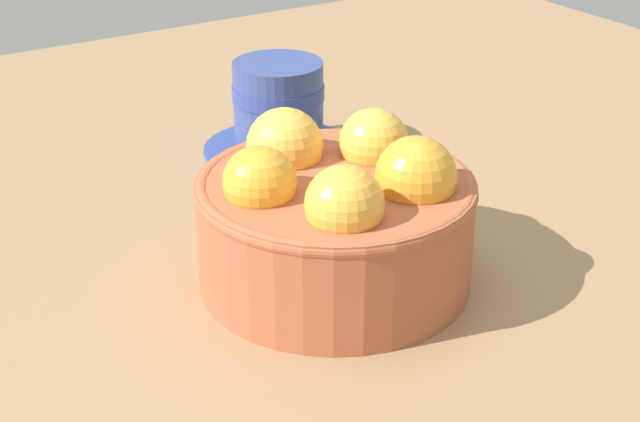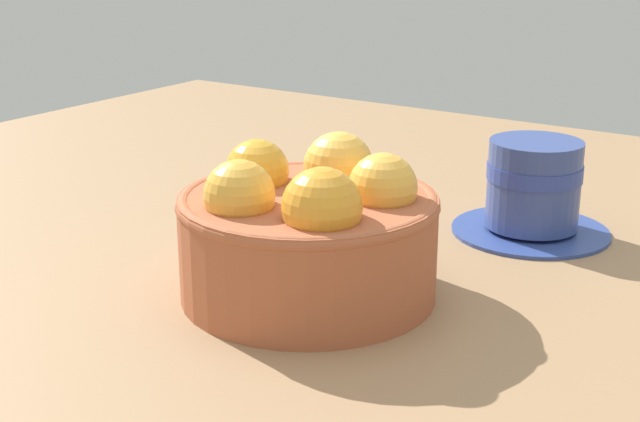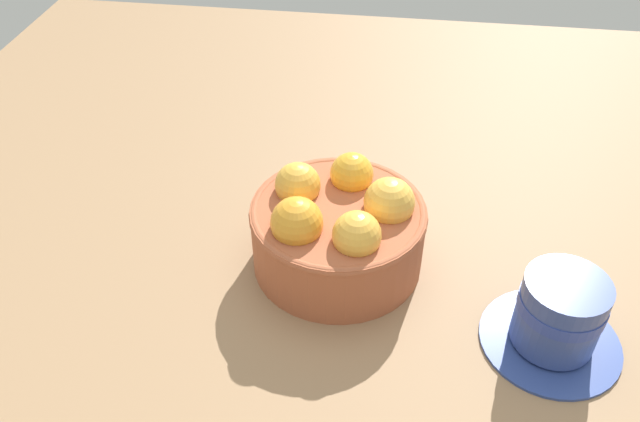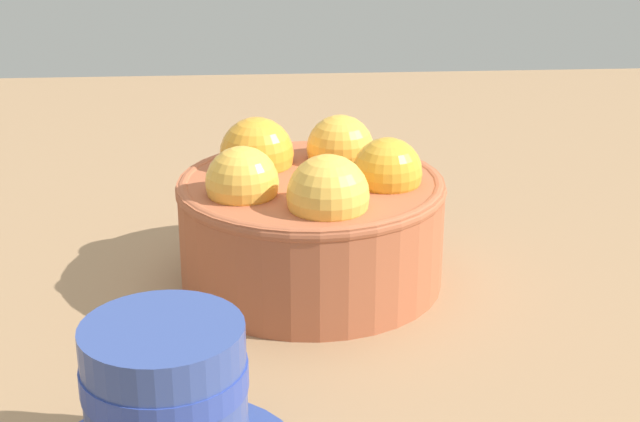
% 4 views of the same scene
% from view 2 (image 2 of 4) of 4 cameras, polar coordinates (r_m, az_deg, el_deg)
% --- Properties ---
extents(ground_plane, '(1.21, 1.16, 0.05)m').
position_cam_2_polar(ground_plane, '(0.61, -0.73, -7.22)').
color(ground_plane, '#997551').
extents(terracotta_bowl, '(0.17, 0.17, 0.10)m').
position_cam_2_polar(terracotta_bowl, '(0.59, -0.72, -1.24)').
color(terracotta_bowl, '#AD5938').
rests_on(terracotta_bowl, ground_plane).
extents(coffee_cup, '(0.12, 0.12, 0.07)m').
position_cam_2_polar(coffee_cup, '(0.73, 13.27, 1.27)').
color(coffee_cup, '#2F468E').
rests_on(coffee_cup, ground_plane).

